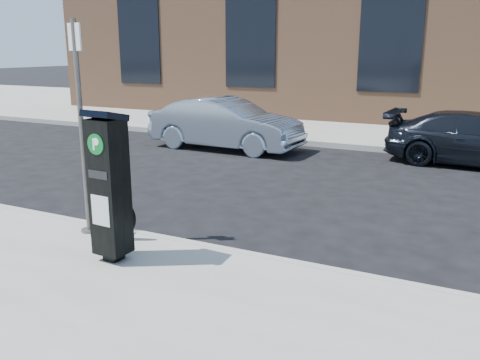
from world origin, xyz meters
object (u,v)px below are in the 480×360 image
Objects in this scene: sign_pole at (82,131)px; car_silver at (226,124)px; car_dark at (480,140)px; parking_kiosk at (109,185)px; bike_rack at (113,218)px.

sign_pole reaches higher than car_silver.
car_dark is (6.21, 0.80, -0.07)m from car_silver.
parking_kiosk is 0.64× the size of sign_pole.
bike_rack is (-0.42, 0.52, -0.64)m from parking_kiosk.
car_dark is at bearing 69.01° from parking_kiosk.
car_silver is at bearing 111.34° from parking_kiosk.
sign_pole is 7.11m from car_silver.
car_silver is (-1.48, 6.90, -0.89)m from sign_pole.
sign_pole is at bearing 150.34° from parking_kiosk.
sign_pole is at bearing 149.19° from bike_rack.
bike_rack is 8.86m from car_dark.
bike_rack is 0.15× the size of car_dark.
car_silver reaches higher than car_dark.
sign_pole reaches higher than car_dark.
sign_pole is 1.24m from bike_rack.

